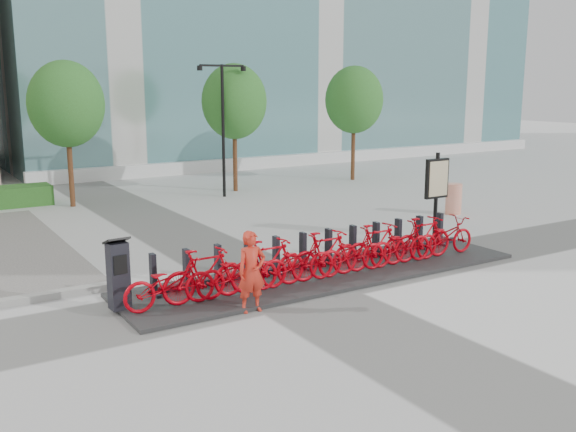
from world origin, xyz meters
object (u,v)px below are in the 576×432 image
bike_0 (170,283)px  construction_barrel (454,199)px  map_sign (437,182)px  worker_red (252,272)px  kiosk (118,274)px

bike_0 → construction_barrel: bike_0 is taller
construction_barrel → map_sign: size_ratio=0.42×
bike_0 → worker_red: 1.57m
worker_red → map_sign: size_ratio=0.65×
kiosk → worker_red: 2.50m
map_sign → construction_barrel: bearing=35.8°
worker_red → bike_0: bearing=151.7°
construction_barrel → map_sign: map_sign is taller
kiosk → worker_red: worker_red is taller
worker_red → construction_barrel: size_ratio=1.53×
construction_barrel → kiosk: bearing=-164.4°
kiosk → bike_0: bearing=-31.6°
kiosk → map_sign: 9.49m
kiosk → construction_barrel: bearing=11.5°
worker_red → construction_barrel: (10.26, 4.73, -0.27)m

